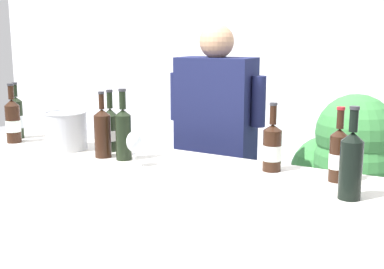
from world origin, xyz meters
The scene contains 14 objects.
wall_back centered at (0.00, 2.60, 1.40)m, with size 8.00×0.10×2.80m, color white.
counter centered at (0.00, 0.00, 0.51)m, with size 2.53×0.51×1.02m, color beige.
wine_bottle_0 centered at (-0.17, -0.06, 1.15)m, with size 0.08×0.08×0.35m.
wine_bottle_1 centered at (-0.34, 0.06, 1.13)m, with size 0.08×0.08×0.32m.
wine_bottle_2 centered at (-1.03, 0.04, 1.14)m, with size 0.07×0.07×0.33m.
wine_bottle_3 centered at (0.92, -0.11, 1.15)m, with size 0.08×0.08×0.35m.
wine_bottle_4 centered at (-0.95, -0.05, 1.14)m, with size 0.08×0.08×0.33m.
wine_bottle_5 centered at (0.53, 0.11, 1.12)m, with size 0.08×0.08×0.31m.
wine_bottle_6 centered at (0.82, 0.10, 1.13)m, with size 0.07×0.07×0.31m.
wine_bottle_7 centered at (-0.29, -0.07, 1.14)m, with size 0.08×0.08×0.33m.
wine_glass centered at (-0.05, -0.14, 1.13)m, with size 0.07×0.07×0.16m.
ice_bucket centered at (-0.58, -0.03, 1.12)m, with size 0.23×0.23×0.20m.
person_server centered at (-0.02, 0.62, 0.81)m, with size 0.60×0.27×1.67m.
potted_shrub centered at (0.63, 1.08, 0.84)m, with size 0.65×0.60×1.28m.
Camera 1 is at (1.29, -1.93, 1.62)m, focal length 46.46 mm.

